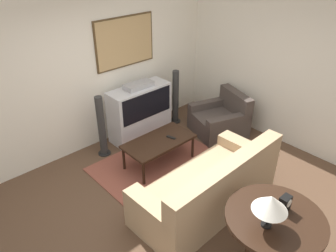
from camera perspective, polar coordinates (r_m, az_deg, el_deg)
The scene contains 14 objects.
ground_plane at distance 4.88m, azimuth 1.02°, elevation -12.96°, with size 12.00×12.00×0.00m, color brown.
wall_back at distance 5.66m, azimuth -13.84°, elevation 8.92°, with size 12.00×0.10×2.70m.
wall_right at distance 6.03m, azimuth 19.92°, elevation 9.22°, with size 0.06×12.00×2.70m.
area_rug at distance 5.52m, azimuth -1.42°, elevation -6.83°, with size 2.03×1.55×0.01m.
tv at distance 6.09m, azimuth -4.90°, elevation 2.52°, with size 1.18×0.46×1.09m.
couch at distance 4.62m, azimuth 7.15°, elevation -10.84°, with size 2.15×0.99×0.92m.
armchair at distance 6.38m, azimuth 9.09°, elevation 1.04°, with size 1.13×1.11×0.79m.
coffee_table at distance 5.35m, azimuth -1.59°, elevation -2.90°, with size 1.17×0.61×0.46m.
console_table at distance 3.83m, azimuth 18.14°, elevation -15.57°, with size 1.07×1.07×0.75m.
table_lamp at distance 3.46m, azimuth 17.44°, elevation -12.75°, with size 0.36×0.36×0.40m.
mantel_clock at distance 3.83m, azimuth 19.69°, elevation -12.57°, with size 0.13×0.10×0.18m.
remote at distance 5.38m, azimuth 0.54°, elevation -1.99°, with size 0.08×0.17×0.02m.
speaker_tower_left at distance 5.64m, azimuth -11.48°, elevation -0.33°, with size 0.22×0.22×1.10m.
speaker_tower_right at distance 6.55m, azimuth 1.31°, elevation 4.84°, with size 0.22×0.22×1.10m.
Camera 1 is at (-2.45, -2.57, 3.34)m, focal length 35.00 mm.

